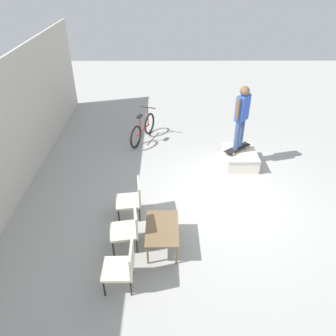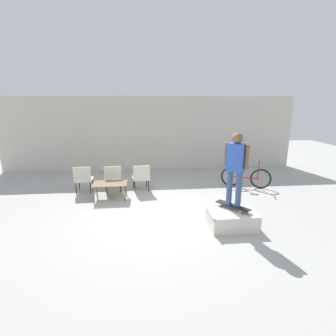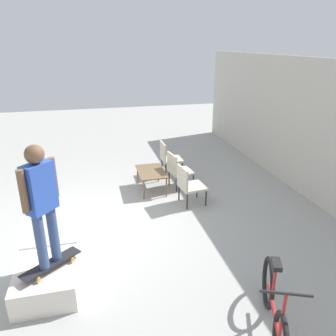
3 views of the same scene
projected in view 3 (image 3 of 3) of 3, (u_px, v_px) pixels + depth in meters
ground_plane at (90, 226)px, 6.27m from camera, size 24.00×24.00×0.00m
house_wall_back at (320, 134)px, 6.79m from camera, size 12.00×0.06×3.00m
skate_ramp_box at (47, 279)px, 4.58m from camera, size 1.07×0.82×0.41m
skateboard_on_ramp at (51, 264)px, 4.46m from camera, size 0.68×0.79×0.07m
person_skater at (41, 198)px, 4.10m from camera, size 0.45×0.40×1.68m
coffee_table at (151, 173)px, 7.65m from camera, size 0.98×0.62×0.48m
patio_chair_left at (169, 157)px, 8.58m from camera, size 0.53×0.53×0.86m
patio_chair_center at (178, 169)px, 7.76m from camera, size 0.60×0.60×0.86m
patio_chair_right at (189, 184)px, 6.95m from camera, size 0.58×0.58×0.86m
bicycle at (274, 308)px, 3.85m from camera, size 1.53×0.72×0.94m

